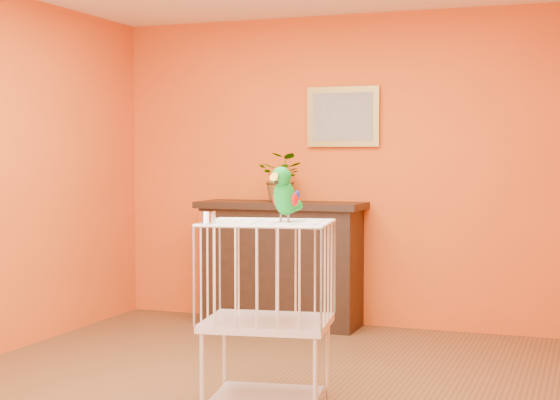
% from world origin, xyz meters
% --- Properties ---
extents(ground, '(4.50, 4.50, 0.00)m').
position_xyz_m(ground, '(0.00, 0.00, 0.00)').
color(ground, brown).
rests_on(ground, ground).
extents(room_shell, '(4.50, 4.50, 4.50)m').
position_xyz_m(room_shell, '(0.00, 0.00, 1.58)').
color(room_shell, '#E95916').
rests_on(room_shell, ground).
extents(console_cabinet, '(1.40, 0.50, 1.04)m').
position_xyz_m(console_cabinet, '(-0.48, 2.01, 0.52)').
color(console_cabinet, black).
rests_on(console_cabinet, ground).
extents(potted_plant, '(0.38, 0.42, 0.32)m').
position_xyz_m(potted_plant, '(-0.46, 2.02, 1.20)').
color(potted_plant, '#26722D').
rests_on(potted_plant, console_cabinet).
extents(framed_picture, '(0.62, 0.04, 0.50)m').
position_xyz_m(framed_picture, '(0.00, 2.22, 1.75)').
color(framed_picture, olive).
rests_on(framed_picture, room_shell).
extents(birdcage, '(0.76, 0.63, 1.06)m').
position_xyz_m(birdcage, '(0.28, -0.28, 0.55)').
color(birdcage, beige).
rests_on(birdcage, ground).
extents(feed_cup, '(0.09, 0.09, 0.06)m').
position_xyz_m(feed_cup, '(0.03, -0.52, 1.10)').
color(feed_cup, silver).
rests_on(feed_cup, birdcage).
extents(parrot, '(0.16, 0.28, 0.31)m').
position_xyz_m(parrot, '(0.37, -0.24, 1.22)').
color(parrot, '#59544C').
rests_on(parrot, birdcage).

